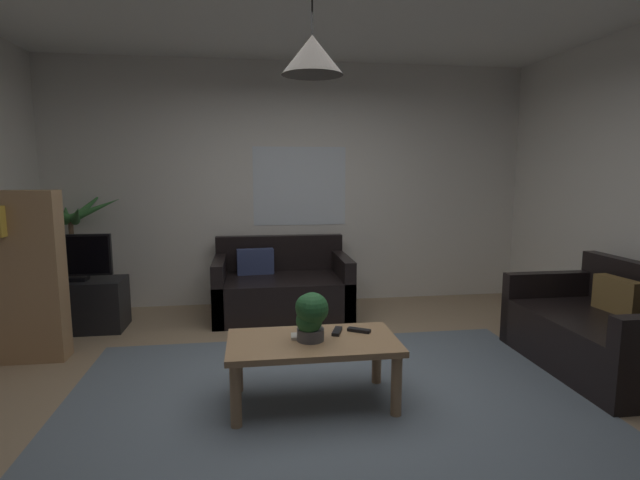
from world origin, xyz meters
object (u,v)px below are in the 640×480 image
Objects in this scene: couch_right_side at (605,335)px; potted_plant_on_table at (310,314)px; remote_on_table_0 at (337,331)px; potted_palm_corner at (75,260)px; bookshelf_corner at (16,275)px; remote_on_table_1 at (359,330)px; couch_under_window at (282,290)px; coffee_table at (313,350)px; pendant_lamp at (312,55)px; tv_stand at (77,305)px; tv at (73,257)px; book_on_table_0 at (302,336)px.

couch_right_side is 2.41m from potted_plant_on_table.
couch_right_side reaches higher than remote_on_table_0.
bookshelf_corner reaches higher than potted_palm_corner.
couch_under_window is at bearing -136.86° from remote_on_table_1.
pendant_lamp is (0.00, -0.00, 1.88)m from coffee_table.
bookshelf_corner is (-2.26, 1.10, 0.09)m from potted_plant_on_table.
tv_stand is 0.62m from potted_palm_corner.
couch_under_window is 2.21m from potted_palm_corner.
couch_right_side is 8.96× the size of remote_on_table_1.
potted_plant_on_table is at bearing -88.43° from couch_under_window.
pendant_lamp is at bearing 53.86° from potted_plant_on_table.
couch_under_window is 2.01m from remote_on_table_1.
potted_plant_on_table is 2.51m from bookshelf_corner.
tv is (-4.44, 1.56, 0.46)m from couch_right_side.
bookshelf_corner is 2.19× the size of pendant_lamp.
pendant_lamp is (2.09, -1.80, 1.52)m from tv.
potted_palm_corner reaches higher than tv_stand.
remote_on_table_0 is at bearing -59.15° from remote_on_table_1.
pendant_lamp is at bearing -41.10° from tv_stand.
tv reaches higher than remote_on_table_0.
remote_on_table_1 is (0.41, -1.95, 0.18)m from couch_under_window.
couch_under_window and couch_right_side have the same top height.
couch_under_window is at bearing -63.07° from remote_on_table_0.
couch_right_side is 2.02m from remote_on_table_1.
remote_on_table_1 is at bearing -35.21° from tv_stand.
coffee_table is 1.58× the size of tv.
bookshelf_corner is at bearing -91.43° from potted_palm_corner.
remote_on_table_1 is at bearing -160.96° from remote_on_table_0.
tv is at bearing 139.24° from coffee_table.
coffee_table is at bearing -41.10° from tv_stand.
couch_right_side is 1.04× the size of potted_palm_corner.
potted_plant_on_table is at bearing -25.96° from bookshelf_corner.
bookshelf_corner is at bearing 154.77° from pendant_lamp.
bookshelf_corner reaches higher than book_on_table_0.
remote_on_table_0 is at bearing 14.37° from book_on_table_0.
couch_under_window is at bearing -6.44° from potted_palm_corner.
bookshelf_corner is at bearing -79.03° from remote_on_table_1.
remote_on_table_0 is at bearing -86.49° from couch_right_side.
tv_stand is 1.26× the size of tv.
book_on_table_0 is at bearing -85.35° from couch_right_side.
remote_on_table_0 is (0.25, 0.06, 0.00)m from book_on_table_0.
potted_palm_corner is 0.98× the size of bookshelf_corner.
remote_on_table_0 is at bearing -36.64° from tv.
couch_under_window is 1.59× the size of tv_stand.
remote_on_table_1 is (0.40, 0.06, 0.00)m from book_on_table_0.
coffee_table is (-2.35, -0.24, 0.10)m from couch_right_side.
remote_on_table_1 is 0.12× the size of potted_palm_corner.
pendant_lamp is (-2.35, -0.24, 1.98)m from couch_right_side.
potted_plant_on_table is at bearing 53.67° from remote_on_table_0.
potted_plant_on_table is (-0.20, -0.14, 0.17)m from remote_on_table_0.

